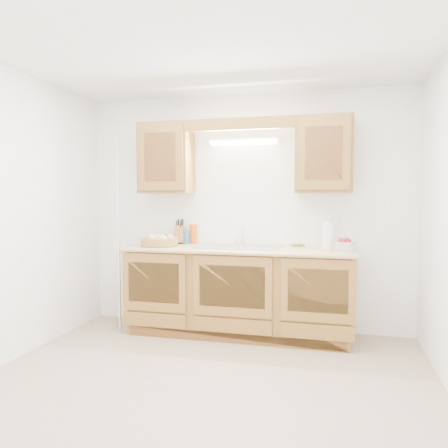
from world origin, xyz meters
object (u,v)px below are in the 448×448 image
(fruit_basket, at_px, (160,241))
(apple_bowl, at_px, (344,245))
(paper_towel, at_px, (329,236))
(knife_block, at_px, (179,234))

(fruit_basket, height_order, apple_bowl, fruit_basket)
(fruit_basket, relative_size, apple_bowl, 1.64)
(apple_bowl, bearing_deg, paper_towel, 140.46)
(knife_block, bearing_deg, fruit_basket, -128.58)
(knife_block, distance_m, paper_towel, 1.61)
(fruit_basket, height_order, knife_block, knife_block)
(knife_block, height_order, paper_towel, paper_towel)
(fruit_basket, xyz_separation_m, paper_towel, (1.72, 0.15, 0.08))
(knife_block, xyz_separation_m, apple_bowl, (1.75, -0.25, -0.05))
(fruit_basket, relative_size, paper_towel, 1.60)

